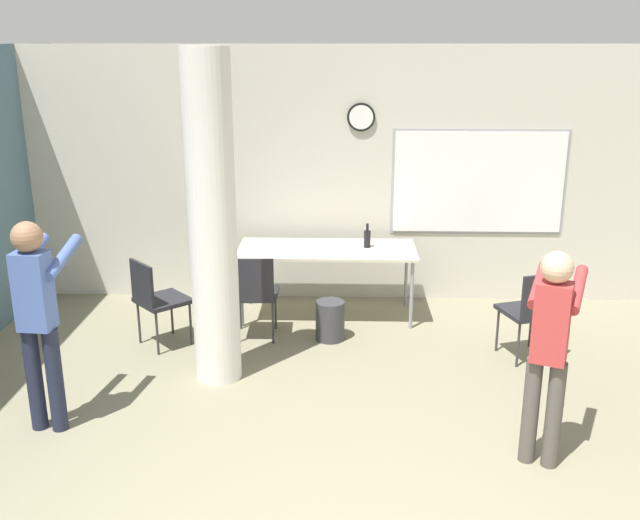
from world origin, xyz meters
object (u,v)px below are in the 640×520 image
object	(u,v)px
folding_table	(327,252)
chair_table_left	(255,290)
person_watching_back	(38,310)
person_playing_side	(550,342)
chair_near_pillar	(156,296)
bottle_on_table	(367,238)
chair_mid_room	(532,308)

from	to	relation	value
folding_table	chair_table_left	bearing A→B (deg)	-136.77
person_watching_back	person_playing_side	xyz separation A→B (m)	(3.61, -0.35, -0.05)
chair_table_left	chair_near_pillar	distance (m)	0.94
chair_table_left	chair_near_pillar	size ratio (longest dim) A/B	1.00
folding_table	person_watching_back	size ratio (longest dim) A/B	1.14
chair_table_left	person_playing_side	size ratio (longest dim) A/B	0.56
bottle_on_table	person_watching_back	size ratio (longest dim) A/B	0.16
folding_table	chair_table_left	world-z (taller)	chair_table_left
chair_table_left	person_watching_back	distance (m)	2.24
person_watching_back	chair_table_left	bearing A→B (deg)	51.51
person_watching_back	person_playing_side	bearing A→B (deg)	-5.60
bottle_on_table	person_watching_back	bearing A→B (deg)	-135.70
bottle_on_table	chair_mid_room	xyz separation A→B (m)	(1.47, -1.10, -0.34)
bottle_on_table	chair_mid_room	size ratio (longest dim) A/B	0.30
bottle_on_table	person_playing_side	bearing A→B (deg)	-67.84
bottle_on_table	chair_near_pillar	distance (m)	2.24
person_playing_side	person_watching_back	bearing A→B (deg)	174.40
bottle_on_table	person_playing_side	xyz separation A→B (m)	(1.13, -2.77, 0.06)
bottle_on_table	chair_near_pillar	bearing A→B (deg)	-156.23
chair_table_left	person_playing_side	xyz separation A→B (m)	(2.24, -2.08, 0.40)
person_watching_back	person_playing_side	size ratio (longest dim) A/B	1.05
chair_near_pillar	person_watching_back	distance (m)	1.65
chair_table_left	person_watching_back	world-z (taller)	person_watching_back
folding_table	bottle_on_table	world-z (taller)	bottle_on_table
bottle_on_table	chair_table_left	bearing A→B (deg)	-147.88
chair_near_pillar	person_watching_back	world-z (taller)	person_watching_back
folding_table	bottle_on_table	bearing A→B (deg)	6.58
chair_mid_room	person_watching_back	xyz separation A→B (m)	(-3.94, -1.32, 0.45)
folding_table	chair_table_left	distance (m)	0.97
person_watching_back	chair_mid_room	bearing A→B (deg)	18.54
bottle_on_table	chair_mid_room	world-z (taller)	bottle_on_table
bottle_on_table	chair_mid_room	bearing A→B (deg)	-36.76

